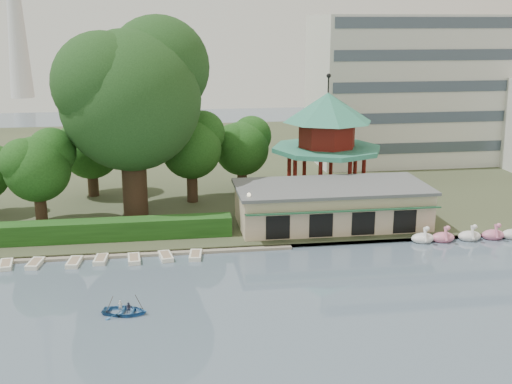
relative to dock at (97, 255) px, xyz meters
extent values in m
plane|color=slate|center=(12.00, -17.20, -0.12)|extent=(220.00, 220.00, 0.00)
cube|color=#424930|center=(12.00, 34.80, 0.08)|extent=(220.00, 70.00, 0.40)
cube|color=gray|center=(12.00, 0.10, 0.03)|extent=(220.00, 0.60, 0.30)
cube|color=gray|center=(0.00, 0.00, 0.00)|extent=(34.00, 1.60, 0.24)
cube|color=beige|center=(22.00, 4.80, 2.08)|extent=(18.00, 8.00, 3.60)
cube|color=#595B5E|center=(22.00, 4.80, 4.03)|extent=(18.60, 8.60, 0.30)
cube|color=#194C2D|center=(22.00, 0.50, 2.88)|extent=(18.00, 1.59, 0.45)
cylinder|color=beige|center=(24.00, 14.80, 0.88)|extent=(10.40, 10.40, 1.20)
cylinder|color=#31856A|center=(24.00, 14.80, 5.73)|extent=(12.40, 12.40, 0.50)
cylinder|color=maroon|center=(24.00, 14.80, 7.38)|extent=(6.40, 6.40, 2.80)
cone|color=#31856A|center=(24.00, 14.80, 10.38)|extent=(10.00, 10.00, 3.20)
cylinder|color=black|center=(24.00, 14.80, 12.88)|extent=(0.16, 0.16, 1.80)
cube|color=silver|center=(42.00, 32.80, 10.28)|extent=(30.00, 14.00, 20.00)
cube|color=#1F4F18|center=(-3.00, 3.30, 1.18)|extent=(30.00, 2.00, 1.80)
cylinder|color=black|center=(13.50, 1.80, 2.28)|extent=(0.12, 0.12, 4.00)
sphere|color=beige|center=(13.50, 1.80, 4.38)|extent=(0.36, 0.36, 0.36)
cylinder|color=#3A281C|center=(3.00, 10.80, 4.99)|extent=(2.51, 2.51, 9.42)
sphere|color=#1F441A|center=(3.00, 10.80, 11.97)|extent=(13.93, 13.93, 13.93)
sphere|color=#1F441A|center=(5.79, 12.89, 14.98)|extent=(10.45, 10.45, 10.45)
sphere|color=#1F441A|center=(0.56, 9.41, 13.85)|extent=(9.75, 9.75, 9.75)
cylinder|color=#3A281C|center=(-6.00, 8.80, 2.51)|extent=(1.14, 1.14, 4.46)
sphere|color=#1F4F18|center=(-6.00, 8.80, 5.81)|extent=(6.34, 6.34, 6.34)
sphere|color=#1F4F18|center=(-4.73, 9.75, 7.24)|extent=(4.76, 4.76, 4.76)
sphere|color=#1F4F18|center=(-7.11, 8.17, 6.70)|extent=(4.44, 4.44, 4.44)
cylinder|color=#3A281C|center=(9.00, 14.80, 2.66)|extent=(1.18, 1.18, 4.76)
sphere|color=#1F4F18|center=(9.00, 14.80, 6.18)|extent=(6.53, 6.53, 6.53)
sphere|color=#1F4F18|center=(10.31, 15.78, 7.71)|extent=(4.90, 4.90, 4.90)
sphere|color=#1F4F18|center=(7.86, 14.15, 7.13)|extent=(4.57, 4.57, 4.57)
cylinder|color=#3A281C|center=(15.00, 18.80, 2.28)|extent=(1.12, 1.12, 4.01)
sphere|color=#1F4F18|center=(15.00, 18.80, 5.25)|extent=(6.25, 6.25, 6.25)
sphere|color=#1F4F18|center=(16.25, 19.74, 6.53)|extent=(4.69, 4.69, 4.69)
sphere|color=#1F4F18|center=(13.91, 18.18, 6.05)|extent=(4.37, 4.37, 4.37)
cylinder|color=#3A281C|center=(-2.00, 18.80, 2.45)|extent=(1.19, 1.19, 4.34)
sphere|color=#1F4F18|center=(-2.00, 18.80, 5.66)|extent=(6.63, 6.63, 6.63)
sphere|color=#1F4F18|center=(-0.67, 19.79, 7.05)|extent=(4.97, 4.97, 4.97)
sphere|color=#1F4F18|center=(-3.16, 18.14, 6.53)|extent=(4.64, 4.64, 4.64)
ellipsoid|color=white|center=(29.29, -0.52, 0.23)|extent=(2.16, 1.44, 0.99)
cylinder|color=white|center=(29.29, -1.07, 0.78)|extent=(0.26, 0.79, 1.29)
sphere|color=white|center=(29.29, -1.37, 1.43)|extent=(0.44, 0.44, 0.44)
ellipsoid|color=pink|center=(31.23, -0.59, 0.23)|extent=(2.16, 1.44, 0.99)
cylinder|color=pink|center=(31.23, -1.14, 0.78)|extent=(0.26, 0.79, 1.29)
sphere|color=pink|center=(31.23, -1.44, 1.43)|extent=(0.44, 0.44, 0.44)
ellipsoid|color=silver|center=(33.82, -0.61, 0.23)|extent=(2.16, 1.44, 0.99)
cylinder|color=silver|center=(33.82, -1.16, 0.78)|extent=(0.26, 0.79, 1.29)
sphere|color=silver|center=(33.82, -1.46, 1.43)|extent=(0.44, 0.44, 0.44)
ellipsoid|color=#D16F93|center=(36.17, -0.58, 0.23)|extent=(2.16, 1.44, 0.99)
cylinder|color=#D16F93|center=(36.17, -1.13, 0.78)|extent=(0.26, 0.79, 1.29)
sphere|color=#D16F93|center=(36.17, -1.43, 1.43)|extent=(0.44, 0.44, 0.44)
cube|color=white|center=(-7.23, -1.33, 0.06)|extent=(1.27, 2.40, 0.36)
cube|color=white|center=(-4.89, -1.42, 0.06)|extent=(1.32, 2.42, 0.36)
cube|color=white|center=(-1.71, -1.60, 0.06)|extent=(1.23, 2.39, 0.36)
cube|color=white|center=(0.44, -1.23, 0.06)|extent=(1.19, 2.38, 0.36)
cube|color=white|center=(3.20, -1.55, 0.06)|extent=(1.16, 2.37, 0.36)
cube|color=white|center=(5.88, -1.33, 0.06)|extent=(1.37, 2.43, 0.36)
cube|color=white|center=(8.41, -1.43, 0.06)|extent=(1.28, 2.41, 0.36)
imported|color=#3169A5|center=(2.95, -11.76, 0.33)|extent=(4.95, 4.02, 0.90)
imported|color=silver|center=(2.65, -11.56, 0.41)|extent=(0.35, 0.27, 0.86)
imported|color=#34354D|center=(3.25, -11.96, 0.40)|extent=(0.46, 0.40, 0.83)
cylinder|color=#3A281C|center=(1.75, -11.76, 0.23)|extent=(0.94, 0.29, 2.01)
cylinder|color=#3A281C|center=(4.15, -11.76, 0.23)|extent=(0.94, 0.29, 2.01)
camera|label=1|loc=(6.02, -53.41, 19.64)|focal=45.00mm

